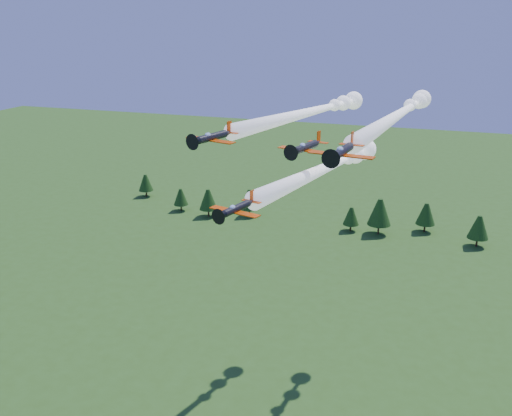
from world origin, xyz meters
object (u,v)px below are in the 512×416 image
(plane_left, at_px, (312,111))
(plane_slot, at_px, (305,147))
(plane_right, at_px, (400,114))
(plane_lead, at_px, (330,166))

(plane_left, bearing_deg, plane_slot, -62.32)
(plane_left, distance_m, plane_right, 15.73)
(plane_left, bearing_deg, plane_lead, -50.97)
(plane_slot, bearing_deg, plane_lead, 80.76)
(plane_slot, bearing_deg, plane_left, 115.73)
(plane_left, bearing_deg, plane_right, 12.81)
(plane_lead, height_order, plane_slot, plane_slot)
(plane_slot, bearing_deg, plane_right, 77.42)
(plane_right, bearing_deg, plane_lead, -111.19)
(plane_left, distance_m, plane_slot, 23.31)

